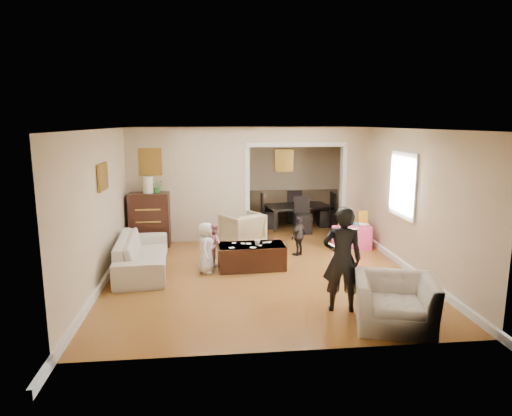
{
  "coord_description": "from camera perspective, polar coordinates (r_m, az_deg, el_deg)",
  "views": [
    {
      "loc": [
        -0.91,
        -8.39,
        2.72
      ],
      "look_at": [
        0.0,
        0.2,
        1.05
      ],
      "focal_mm": 31.34,
      "sensor_mm": 36.0,
      "label": 1
    }
  ],
  "objects": [
    {
      "name": "toy_block",
      "position": [
        10.08,
        12.13,
        -1.9
      ],
      "size": [
        0.09,
        0.07,
        0.05
      ],
      "primitive_type": "cube",
      "rotation": [
        0.0,
        0.0,
        0.18
      ],
      "color": "red",
      "rests_on": "play_table"
    },
    {
      "name": "cereal_box",
      "position": [
        10.11,
        13.48,
        -1.19
      ],
      "size": [
        0.21,
        0.1,
        0.3
      ],
      "primitive_type": "cube",
      "rotation": [
        0.0,
        0.0,
        -0.17
      ],
      "color": "yellow",
      "rests_on": "play_table"
    },
    {
      "name": "framed_art_sofa_wall",
      "position": [
        8.05,
        -18.96,
        3.78
      ],
      "size": [
        0.03,
        0.55,
        0.4
      ],
      "primitive_type": "cube",
      "color": "brown"
    },
    {
      "name": "dining_table",
      "position": [
        11.76,
        5.35,
        -1.04
      ],
      "size": [
        1.77,
        1.16,
        0.58
      ],
      "primitive_type": "imported",
      "rotation": [
        0.0,
        0.0,
        0.15
      ],
      "color": "black",
      "rests_on": "ground"
    },
    {
      "name": "framed_art_partition",
      "position": [
        10.21,
        -13.35,
        5.76
      ],
      "size": [
        0.45,
        0.03,
        0.55
      ],
      "primitive_type": "cube",
      "color": "brown",
      "rests_on": "partition_left"
    },
    {
      "name": "partition_right",
      "position": [
        10.83,
        12.24,
        3.16
      ],
      "size": [
        0.55,
        0.18,
        2.6
      ],
      "primitive_type": "cube",
      "color": "#C7B292",
      "rests_on": "ground"
    },
    {
      "name": "child_kneel_b",
      "position": [
        8.65,
        -5.39,
        -4.6
      ],
      "size": [
        0.44,
        0.49,
        0.82
      ],
      "primitive_type": "imported",
      "rotation": [
        0.0,
        0.0,
        1.97
      ],
      "color": "pink",
      "rests_on": "ground"
    },
    {
      "name": "armchair_front",
      "position": [
        6.41,
        17.29,
        -11.4
      ],
      "size": [
        1.25,
        1.16,
        0.68
      ],
      "primitive_type": "imported",
      "rotation": [
        0.0,
        0.0,
        -0.28
      ],
      "color": "beige",
      "rests_on": "ground"
    },
    {
      "name": "child_kneel_a",
      "position": [
        8.2,
        -6.41,
        -5.06
      ],
      "size": [
        0.35,
        0.49,
        0.94
      ],
      "primitive_type": "imported",
      "rotation": [
        0.0,
        0.0,
        1.45
      ],
      "color": "silver",
      "rests_on": "ground"
    },
    {
      "name": "child_toddler",
      "position": [
        9.26,
        5.48,
        -3.56
      ],
      "size": [
        0.49,
        0.47,
        0.82
      ],
      "primitive_type": "imported",
      "rotation": [
        0.0,
        0.0,
        -2.39
      ],
      "color": "black",
      "rests_on": "ground"
    },
    {
      "name": "potted_plant",
      "position": [
        10.01,
        -12.44,
        2.7
      ],
      "size": [
        0.25,
        0.22,
        0.28
      ],
      "primitive_type": "imported",
      "color": "#387333",
      "rests_on": "dresser"
    },
    {
      "name": "floor",
      "position": [
        8.87,
        0.14,
        -6.92
      ],
      "size": [
        7.0,
        7.0,
        0.0
      ],
      "primitive_type": "plane",
      "color": "#AA6F2B",
      "rests_on": "ground"
    },
    {
      "name": "window_pane",
      "position": [
        8.86,
        18.29,
        2.8
      ],
      "size": [
        0.03,
        0.95,
        1.1
      ],
      "primitive_type": "cube",
      "color": "white",
      "rests_on": "ground"
    },
    {
      "name": "table_lamp",
      "position": [
        10.03,
        -13.59,
        2.89
      ],
      "size": [
        0.22,
        0.22,
        0.36
      ],
      "primitive_type": "cylinder",
      "color": "#FFF3CF",
      "rests_on": "dresser"
    },
    {
      "name": "sofa",
      "position": [
        8.57,
        -14.3,
        -5.67
      ],
      "size": [
        1.02,
        2.26,
        0.64
      ],
      "primitive_type": "imported",
      "rotation": [
        0.0,
        0.0,
        1.64
      ],
      "color": "beige",
      "rests_on": "ground"
    },
    {
      "name": "adult_person",
      "position": [
        6.58,
        10.94,
        -6.44
      ],
      "size": [
        0.62,
        0.46,
        1.55
      ],
      "primitive_type": "imported",
      "rotation": [
        0.0,
        0.0,
        2.97
      ],
      "color": "black",
      "rests_on": "ground"
    },
    {
      "name": "dresser",
      "position": [
        10.16,
        -13.4,
        -1.44
      ],
      "size": [
        0.87,
        0.49,
        1.19
      ],
      "primitive_type": "cube",
      "color": "#32180F",
      "rests_on": "ground"
    },
    {
      "name": "coffee_cup",
      "position": [
        8.33,
        0.16,
        -4.46
      ],
      "size": [
        0.11,
        0.11,
        0.1
      ],
      "primitive_type": "imported",
      "rotation": [
        0.0,
        0.0,
        0.05
      ],
      "color": "silver",
      "rests_on": "coffee_table"
    },
    {
      "name": "play_table",
      "position": [
        10.07,
        12.93,
        -3.55
      ],
      "size": [
        0.6,
        0.6,
        0.5
      ],
      "primitive_type": "cube",
      "rotation": [
        0.0,
        0.0,
        -0.17
      ],
      "color": "#FF438C",
      "rests_on": "ground"
    },
    {
      "name": "partition_header",
      "position": [
        10.39,
        5.18,
        9.27
      ],
      "size": [
        2.22,
        0.18,
        0.35
      ],
      "primitive_type": "cube",
      "color": "#C7B292",
      "rests_on": "partition_right"
    },
    {
      "name": "cyan_cup",
      "position": [
        9.93,
        12.54,
        -2.03
      ],
      "size": [
        0.08,
        0.08,
        0.08
      ],
      "primitive_type": "cylinder",
      "color": "#25B2BB",
      "rests_on": "play_table"
    },
    {
      "name": "armchair_back",
      "position": [
        9.95,
        -1.79,
        -2.73
      ],
      "size": [
        1.1,
        1.11,
        0.74
      ],
      "primitive_type": "imported",
      "rotation": [
        0.0,
        0.0,
        3.69
      ],
      "color": "#C6B689",
      "rests_on": "ground"
    },
    {
      "name": "play_bowl",
      "position": [
        9.91,
        13.49,
        -2.16
      ],
      "size": [
        0.27,
        0.27,
        0.06
      ],
      "primitive_type": "imported",
      "rotation": [
        0.0,
        0.0,
        -0.17
      ],
      "color": "silver",
      "rests_on": "play_table"
    },
    {
      "name": "coffee_table",
      "position": [
        8.44,
        -0.56,
        -6.21
      ],
      "size": [
        1.26,
        0.68,
        0.46
      ],
      "primitive_type": "cube",
      "rotation": [
        0.0,
        0.0,
        0.05
      ],
      "color": "#351A10",
      "rests_on": "ground"
    },
    {
      "name": "framed_art_alcove",
      "position": [
        12.05,
        3.61,
        6.06
      ],
      "size": [
        0.45,
        0.03,
        0.55
      ],
      "primitive_type": "cube",
      "color": "brown"
    },
    {
      "name": "craft_papers",
      "position": [
        8.38,
        -0.76,
        -4.69
      ],
      "size": [
        0.85,
        0.47,
        0.0
      ],
      "color": "white",
      "rests_on": "coffee_table"
    },
    {
      "name": "partition_left",
      "position": [
        10.3,
        -8.58,
        2.89
      ],
      "size": [
        2.75,
        0.18,
        2.6
      ],
      "primitive_type": "cube",
      "color": "#C7B292",
      "rests_on": "ground"
    }
  ]
}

